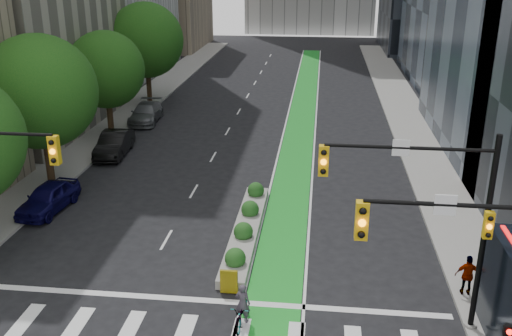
% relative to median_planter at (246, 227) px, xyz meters
% --- Properties ---
extents(ground, '(160.00, 160.00, 0.00)m').
position_rel_median_planter_xyz_m(ground, '(-1.20, -7.04, -0.37)').
color(ground, black).
rests_on(ground, ground).
extents(sidewalk_left, '(3.60, 90.00, 0.15)m').
position_rel_median_planter_xyz_m(sidewalk_left, '(-13.00, 17.96, -0.30)').
color(sidewalk_left, gray).
rests_on(sidewalk_left, ground).
extents(sidewalk_right, '(3.60, 90.00, 0.15)m').
position_rel_median_planter_xyz_m(sidewalk_right, '(10.60, 17.96, -0.30)').
color(sidewalk_right, gray).
rests_on(sidewalk_right, ground).
extents(bike_lane_paint, '(2.20, 70.00, 0.01)m').
position_rel_median_planter_xyz_m(bike_lane_paint, '(1.80, 22.96, -0.37)').
color(bike_lane_paint, green).
rests_on(bike_lane_paint, ground).
extents(tree_mid, '(6.40, 6.40, 8.78)m').
position_rel_median_planter_xyz_m(tree_mid, '(-12.20, 4.96, 5.20)').
color(tree_mid, black).
rests_on(tree_mid, ground).
extents(tree_midfar, '(5.60, 5.60, 7.76)m').
position_rel_median_planter_xyz_m(tree_midfar, '(-12.20, 14.96, 4.57)').
color(tree_midfar, black).
rests_on(tree_midfar, ground).
extents(tree_far, '(6.60, 6.60, 9.00)m').
position_rel_median_planter_xyz_m(tree_far, '(-12.20, 24.96, 5.32)').
color(tree_far, black).
rests_on(tree_far, ground).
extents(signal_right, '(5.82, 0.51, 7.20)m').
position_rel_median_planter_xyz_m(signal_right, '(7.47, -6.57, 4.43)').
color(signal_right, black).
rests_on(signal_right, ground).
extents(signal_far_right, '(4.82, 0.51, 7.20)m').
position_rel_median_planter_xyz_m(signal_far_right, '(7.78, -11.07, 4.38)').
color(signal_far_right, black).
rests_on(signal_far_right, ground).
extents(median_planter, '(1.20, 10.26, 1.10)m').
position_rel_median_planter_xyz_m(median_planter, '(0.00, 0.00, 0.00)').
color(median_planter, gray).
rests_on(median_planter, ground).
extents(bicycle, '(0.74, 1.86, 0.96)m').
position_rel_median_planter_xyz_m(bicycle, '(0.80, -7.18, 0.11)').
color(bicycle, gray).
rests_on(bicycle, ground).
extents(cyclist, '(0.63, 0.47, 1.56)m').
position_rel_median_planter_xyz_m(cyclist, '(0.80, -7.01, 0.41)').
color(cyclist, '#403944').
rests_on(cyclist, ground).
extents(parked_car_left_near, '(2.16, 4.50, 1.48)m').
position_rel_median_planter_xyz_m(parked_car_left_near, '(-10.70, 1.52, 0.37)').
color(parked_car_left_near, '#0D0B43').
rests_on(parked_car_left_near, ground).
extents(parked_car_left_mid, '(2.03, 4.94, 1.59)m').
position_rel_median_planter_xyz_m(parked_car_left_mid, '(-10.37, 10.60, 0.42)').
color(parked_car_left_mid, black).
rests_on(parked_car_left_mid, ground).
extents(parked_car_left_far, '(2.51, 5.32, 1.50)m').
position_rel_median_planter_xyz_m(parked_car_left_far, '(-10.70, 18.85, 0.38)').
color(parked_car_left_far, '#595B5E').
rests_on(parked_car_left_far, ground).
extents(pedestrian_far, '(1.00, 0.47, 1.67)m').
position_rel_median_planter_xyz_m(pedestrian_far, '(9.30, -4.41, 0.61)').
color(pedestrian_far, gray).
rests_on(pedestrian_far, sidewalk_right).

